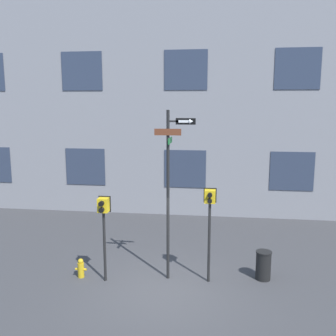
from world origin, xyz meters
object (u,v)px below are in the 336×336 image
object	(u,v)px
street_sign_pole	(170,183)
fire_hydrant	(81,268)
pedestrian_signal_left	(104,216)
pedestrian_signal_right	(210,210)
trash_bin	(263,265)

from	to	relation	value
street_sign_pole	fire_hydrant	distance (m)	3.78
street_sign_pole	pedestrian_signal_left	world-z (taller)	street_sign_pole
pedestrian_signal_right	fire_hydrant	size ratio (longest dim) A/B	4.75
street_sign_pole	fire_hydrant	world-z (taller)	street_sign_pole
trash_bin	street_sign_pole	bearing A→B (deg)	-173.73
street_sign_pole	fire_hydrant	xyz separation A→B (m)	(-2.68, -0.28, -2.65)
street_sign_pole	trash_bin	size ratio (longest dim) A/B	5.76
pedestrian_signal_left	fire_hydrant	size ratio (longest dim) A/B	4.32
pedestrian_signal_left	fire_hydrant	xyz separation A→B (m)	(-0.80, 0.12, -1.72)
pedestrian_signal_right	fire_hydrant	distance (m)	4.30
pedestrian_signal_left	pedestrian_signal_right	bearing A→B (deg)	6.46
street_sign_pole	pedestrian_signal_left	distance (m)	2.14
street_sign_pole	trash_bin	bearing A→B (deg)	6.27
pedestrian_signal_right	fire_hydrant	world-z (taller)	pedestrian_signal_right
pedestrian_signal_right	trash_bin	distance (m)	2.41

